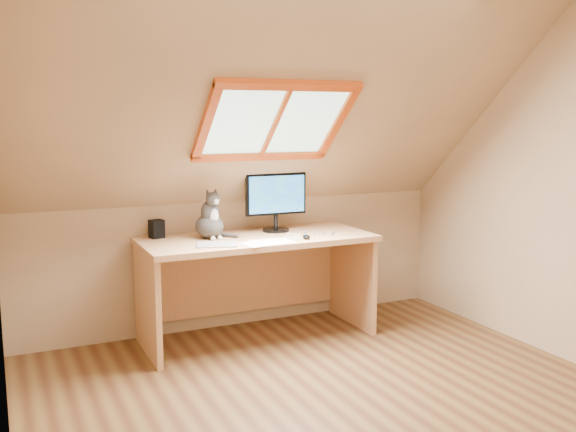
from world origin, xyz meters
TOP-DOWN VIEW (x-y plane):
  - ground at (0.00, 0.00)m, footprint 3.50×3.50m
  - room_shell at (0.00, -0.09)m, footprint 3.52×3.52m
  - desk at (0.00, 1.45)m, footprint 1.71×0.75m
  - monitor at (0.22, 1.51)m, footprint 0.49×0.21m
  - cat at (-0.33, 1.46)m, footprint 0.25×0.28m
  - desk_speaker at (-0.68, 1.63)m, footprint 0.11×0.11m
  - graphics_tablet at (-0.38, 1.18)m, footprint 0.32×0.27m
  - mouse at (0.29, 1.13)m, footprint 0.08×0.10m
  - papers at (-0.01, 1.12)m, footprint 0.33×0.27m
  - cables at (0.37, 1.26)m, footprint 0.51×0.26m

SIDE VIEW (x-z plane):
  - ground at x=0.00m, z-range 0.00..0.00m
  - desk at x=0.00m, z-range 0.16..0.94m
  - papers at x=-0.01m, z-range 0.78..0.78m
  - cables at x=0.37m, z-range 0.78..0.79m
  - graphics_tablet at x=-0.38m, z-range 0.78..0.79m
  - mouse at x=0.29m, z-range 0.78..0.81m
  - desk_speaker at x=-0.68m, z-range 0.78..0.91m
  - cat at x=-0.33m, z-range 0.73..1.10m
  - monitor at x=0.22m, z-range 0.81..1.26m
  - room_shell at x=0.00m, z-range 0.23..2.64m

